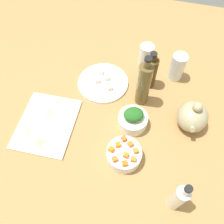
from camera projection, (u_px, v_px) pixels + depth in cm
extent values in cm
cube|color=#AD7E48|center=(112.00, 120.00, 104.65)|extent=(190.00, 190.00, 3.00)
cube|color=silver|center=(47.00, 124.00, 101.27)|extent=(30.07, 24.88, 1.00)
cylinder|color=white|center=(103.00, 83.00, 113.17)|extent=(24.40, 24.40, 1.20)
cylinder|color=white|center=(133.00, 121.00, 99.37)|extent=(12.59, 12.59, 5.74)
cylinder|color=white|center=(124.00, 155.00, 91.17)|extent=(13.80, 13.80, 5.86)
ellipsoid|color=tan|center=(192.00, 117.00, 96.93)|extent=(13.90, 12.87, 11.70)
sphere|color=tan|center=(198.00, 107.00, 90.63)|extent=(3.89, 3.89, 3.89)
cylinder|color=tan|center=(192.00, 127.00, 92.68)|extent=(5.38, 2.00, 3.93)
cylinder|color=silver|center=(178.00, 198.00, 77.52)|extent=(4.73, 4.73, 16.33)
cylinder|color=silver|center=(186.00, 191.00, 68.74)|extent=(2.13, 2.13, 4.30)
cylinder|color=black|center=(189.00, 189.00, 66.40)|extent=(2.36, 2.36, 1.20)
cylinder|color=#463011|center=(150.00, 73.00, 106.83)|extent=(6.14, 6.14, 16.00)
cylinder|color=#463011|center=(153.00, 58.00, 98.89)|extent=(2.76, 2.76, 2.70)
cylinder|color=black|center=(154.00, 55.00, 97.23)|extent=(3.07, 3.07, 1.20)
cylinder|color=brown|center=(144.00, 85.00, 98.91)|extent=(5.90, 5.90, 22.49)
cylinder|color=brown|center=(147.00, 64.00, 87.86)|extent=(2.66, 2.66, 3.50)
cylinder|color=black|center=(148.00, 59.00, 85.86)|extent=(2.95, 2.95, 1.20)
cylinder|color=white|center=(146.00, 55.00, 116.29)|extent=(6.91, 6.91, 10.99)
cylinder|color=white|center=(177.00, 67.00, 110.11)|extent=(7.00, 7.00, 13.85)
cube|color=orange|center=(126.00, 155.00, 87.03)|extent=(2.06, 2.06, 1.80)
cube|color=orange|center=(118.00, 145.00, 89.27)|extent=(2.32, 2.32, 1.80)
cube|color=orange|center=(130.00, 144.00, 89.42)|extent=(2.53, 2.53, 1.80)
cube|color=orange|center=(136.00, 151.00, 87.98)|extent=(2.42, 2.42, 1.80)
cube|color=orange|center=(125.00, 163.00, 85.34)|extent=(2.36, 2.36, 1.80)
cube|color=orange|center=(111.00, 149.00, 88.29)|extent=(2.31, 2.31, 1.80)
cube|color=orange|center=(124.00, 139.00, 90.59)|extent=(2.53, 2.53, 1.80)
cube|color=orange|center=(133.00, 159.00, 86.18)|extent=(1.90, 1.90, 1.80)
cube|color=orange|center=(115.00, 159.00, 86.22)|extent=(2.51, 2.51, 1.80)
ellipsoid|color=#256422|center=(134.00, 114.00, 95.10)|extent=(9.54, 10.31, 4.30)
cube|color=white|center=(98.00, 80.00, 111.74)|extent=(2.99, 2.99, 2.20)
cube|color=white|center=(109.00, 88.00, 109.43)|extent=(2.96, 2.96, 2.20)
cube|color=white|center=(101.00, 72.00, 114.47)|extent=(2.72, 2.72, 2.20)
cube|color=#ECEFCA|center=(107.00, 78.00, 112.57)|extent=(2.87, 2.87, 2.20)
pyramid|color=beige|center=(47.00, 113.00, 101.94)|extent=(5.69, 6.14, 2.58)
pyramid|color=beige|center=(38.00, 141.00, 94.90)|extent=(6.23, 6.46, 2.75)
pyramid|color=beige|center=(25.00, 130.00, 97.55)|extent=(6.96, 6.99, 2.50)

